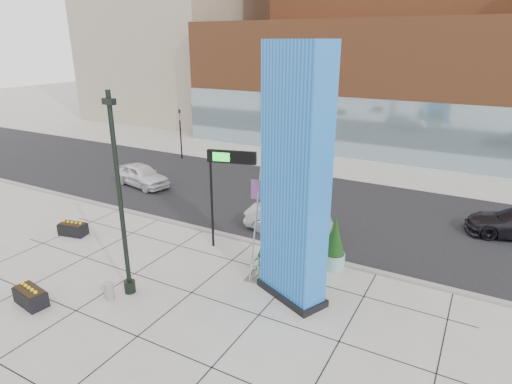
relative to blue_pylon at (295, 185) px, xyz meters
The scene contains 18 objects.
ground 6.43m from the blue_pylon, behind, with size 160.00×160.00×0.00m, color #9E9991.
street_asphalt 11.26m from the blue_pylon, 115.85° to the left, with size 80.00×12.00×0.02m, color black.
curb_edge 7.14m from the blue_pylon, 143.89° to the left, with size 80.00×0.30×0.12m, color gray.
tower_podium 26.53m from the blue_pylon, 97.57° to the left, with size 34.00×10.00×11.00m, color brown.
tower_glass_front 21.86m from the blue_pylon, 99.24° to the left, with size 34.00×0.60×5.00m, color #8CA5B2.
blue_pylon is the anchor object (origin of this frame).
lamp_post 6.46m from the blue_pylon, 153.36° to the right, with size 0.49×0.43×7.80m.
public_art_sculpture 3.48m from the blue_pylon, 152.14° to the left, with size 2.22×1.22×4.87m.
concrete_bollard 8.14m from the blue_pylon, 149.30° to the right, with size 0.35×0.35×0.68m, color gray.
overhead_street_sign 4.74m from the blue_pylon, 153.88° to the left, with size 2.22×0.77×4.77m.
round_planter_east 3.57m from the blue_pylon, 84.42° to the left, with size 0.96×0.96×2.39m.
round_planter_mid 4.51m from the blue_pylon, 76.23° to the left, with size 0.96×0.96×2.39m.
round_planter_west 4.05m from the blue_pylon, 141.81° to the left, with size 0.94×0.94×2.36m.
box_planter_north 12.71m from the blue_pylon, behind, with size 1.48×0.95×0.76m.
box_planter_south 10.66m from the blue_pylon, 147.81° to the right, with size 1.49×0.91×0.77m.
car_white_west 16.56m from the blue_pylon, 153.23° to the left, with size 1.77×4.40×1.50m, color white.
car_silver_mid 7.03m from the blue_pylon, 115.83° to the left, with size 1.53×4.39×1.45m, color #A9ABB1.
traffic_signal 21.93m from the blue_pylon, 139.12° to the left, with size 0.15×0.18×4.10m.
Camera 1 is at (10.19, -12.47, 9.33)m, focal length 30.00 mm.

